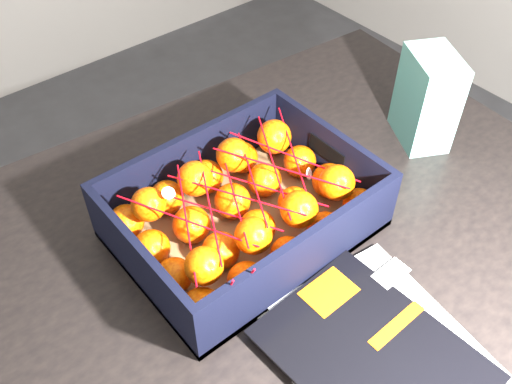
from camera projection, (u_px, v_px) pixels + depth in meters
table at (249, 278)px, 0.97m from camera, size 1.26×0.90×0.75m
magazine_stack at (376, 353)px, 0.75m from camera, size 0.29×0.32×0.02m
produce_crate at (244, 215)px, 0.90m from camera, size 0.39×0.29×0.11m
clementine_heap at (244, 207)px, 0.88m from camera, size 0.37×0.27×0.10m
mesh_net at (244, 194)px, 0.84m from camera, size 0.32×0.25×0.09m
retail_carton at (427, 99)px, 1.03m from camera, size 0.12×0.14×0.18m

